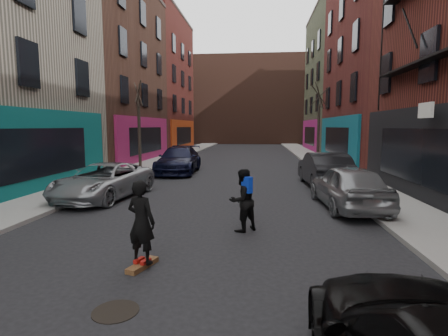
% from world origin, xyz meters
% --- Properties ---
extents(sidewalk_left, '(2.50, 84.00, 0.13)m').
position_xyz_m(sidewalk_left, '(-6.25, 30.00, 0.07)').
color(sidewalk_left, gray).
rests_on(sidewalk_left, ground).
extents(sidewalk_right, '(2.50, 84.00, 0.13)m').
position_xyz_m(sidewalk_right, '(6.25, 30.00, 0.07)').
color(sidewalk_right, gray).
rests_on(sidewalk_right, ground).
extents(buildings_left, '(12.00, 56.00, 16.50)m').
position_xyz_m(buildings_left, '(-13.50, 16.00, 8.25)').
color(buildings_left, '#521E17').
rests_on(buildings_left, ground).
extents(building_far, '(40.00, 10.00, 14.00)m').
position_xyz_m(building_far, '(0.00, 56.00, 7.00)').
color(building_far, '#47281E').
rests_on(building_far, ground).
extents(tree_left_far, '(2.00, 2.00, 6.50)m').
position_xyz_m(tree_left_far, '(-6.20, 18.00, 3.38)').
color(tree_left_far, black).
rests_on(tree_left_far, sidewalk_left).
extents(tree_right_far, '(2.00, 2.00, 6.80)m').
position_xyz_m(tree_right_far, '(6.20, 24.00, 3.53)').
color(tree_right_far, black).
rests_on(tree_right_far, sidewalk_right).
extents(parked_left_far, '(2.88, 5.16, 1.36)m').
position_xyz_m(parked_left_far, '(-4.37, 8.62, 0.68)').
color(parked_left_far, '#92969A').
rests_on(parked_left_far, ground).
extents(parked_left_end, '(2.40, 5.45, 1.56)m').
position_xyz_m(parked_left_end, '(-3.20, 16.28, 0.78)').
color(parked_left_end, black).
rests_on(parked_left_end, ground).
extents(parked_right_far, '(2.10, 4.57, 1.52)m').
position_xyz_m(parked_right_far, '(4.60, 7.85, 0.76)').
color(parked_right_far, gray).
rests_on(parked_right_far, ground).
extents(parked_right_end, '(1.93, 4.91, 1.59)m').
position_xyz_m(parked_right_end, '(4.60, 12.29, 0.80)').
color(parked_right_end, black).
rests_on(parked_right_end, ground).
extents(skateboard, '(0.46, 0.83, 0.10)m').
position_xyz_m(skateboard, '(-0.68, 2.25, 0.05)').
color(skateboard, brown).
rests_on(skateboard, ground).
extents(skateboarder, '(0.70, 0.56, 1.66)m').
position_xyz_m(skateboarder, '(-0.68, 2.25, 0.93)').
color(skateboarder, black).
rests_on(skateboarder, skateboard).
extents(pedestrian, '(1.02, 1.01, 1.67)m').
position_xyz_m(pedestrian, '(1.16, 4.89, 0.84)').
color(pedestrian, black).
rests_on(pedestrian, ground).
extents(manhole, '(0.75, 0.75, 0.01)m').
position_xyz_m(manhole, '(-0.54, 0.61, 0.01)').
color(manhole, black).
rests_on(manhole, ground).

